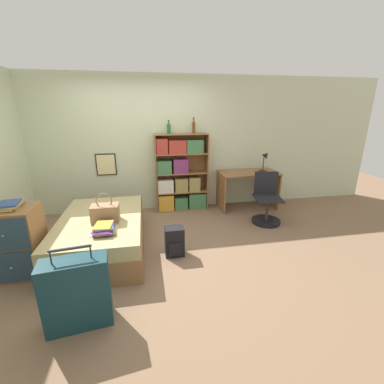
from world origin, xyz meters
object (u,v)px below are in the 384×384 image
Objects in this scene: dresser at (17,242)px; desk_lamp at (265,158)px; bookcase at (180,176)px; bed at (102,233)px; suitcase at (77,293)px; bottle_green at (169,128)px; desk at (248,183)px; bottle_brown at (194,127)px; magazine_pile_on_dresser at (8,206)px; book_stack_on_bed at (105,228)px; backpack at (174,241)px; desk_chair at (266,207)px; handbag at (105,213)px.

dresser is 2.06× the size of desk_lamp.
bed is at bearing -134.05° from bookcase.
bottle_green is at bearing 67.76° from suitcase.
bed is 2.98m from desk.
desk_lamp is at bearing 21.71° from bed.
bottle_brown reaches higher than desk_lamp.
magazine_pile_on_dresser reaches higher than suitcase.
bottle_brown is (1.63, 2.81, 1.29)m from suitcase.
bottle_brown reaches higher than book_stack_on_bed.
desk_lamp reaches higher than backpack.
bottle_green reaches higher than magazine_pile_on_dresser.
desk is at bearing 95.17° from desk_chair.
desk_lamp is (3.06, 2.62, 0.69)m from suitcase.
backpack is (1.01, -0.34, -0.04)m from bed.
bed is 1.96m from bookcase.
dresser is at bearing -141.37° from bookcase.
handbag reaches higher than dresser.
suitcase is 3.36m from desk_chair.
bookcase reaches higher than bed.
bottle_brown reaches higher than bottle_green.
desk is at bearing 43.98° from suitcase.
bed reaches higher than backpack.
bookcase is 1.70× the size of desk_chair.
bed is at bearing 22.87° from magazine_pile_on_dresser.
suitcase reaches higher than desk.
bookcase is 3.69× the size of backpack.
bottle_brown is at bearing 51.60° from book_stack_on_bed.
dresser is at bearing -166.48° from desk_chair.
dresser is 0.96× the size of desk_chair.
bottle_brown is at bearing 5.56° from bookcase.
bed is 2.22× the size of suitcase.
desk_lamp is at bearing 24.77° from handbag.
suitcase is 3.50m from bottle_brown.
book_stack_on_bed is at bearing -128.40° from bottle_brown.
bookcase is at bearing -10.66° from bottle_green.
suitcase is at bearing -115.69° from bookcase.
desk is (2.58, 1.69, -0.02)m from book_stack_on_bed.
suitcase is at bearing -47.89° from magazine_pile_on_dresser.
desk_chair is at bearing 9.63° from bed.
bookcase reaches higher than desk_lamp.
bottle_green is (2.05, 1.82, 1.19)m from dresser.
desk_lamp is (2.95, 1.36, 0.41)m from handbag.
book_stack_on_bed is 2.64m from bottle_brown.
handbag is at bearing 85.00° from suitcase.
desk_lamp is (1.43, -0.19, -0.60)m from bottle_brown.
desk_chair is at bearing -31.93° from bookcase.
book_stack_on_bed is 0.96m from suitcase.
bookcase is (1.33, 1.37, 0.45)m from bed.
desk_chair reaches higher than backpack.
bed is at bearing 161.20° from backpack.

